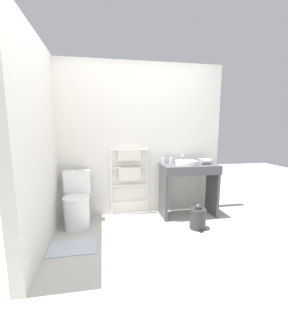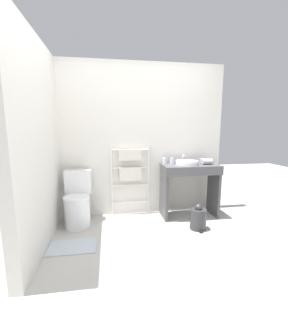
{
  "view_description": "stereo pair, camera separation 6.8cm",
  "coord_description": "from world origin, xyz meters",
  "px_view_note": "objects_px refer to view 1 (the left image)",
  "views": [
    {
      "loc": [
        -0.57,
        -2.13,
        1.38
      ],
      "look_at": [
        -0.03,
        0.81,
        0.86
      ],
      "focal_mm": 24.0,
      "sensor_mm": 36.0,
      "label": 1
    },
    {
      "loc": [
        -0.5,
        -2.14,
        1.38
      ],
      "look_at": [
        -0.03,
        0.81,
        0.86
      ],
      "focal_mm": 24.0,
      "sensor_mm": 36.0,
      "label": 2
    }
  ],
  "objects_px": {
    "toilet": "(77,203)",
    "hair_dryer": "(206,161)",
    "towel_radiator": "(130,170)",
    "cup_near_wall": "(164,161)",
    "sink_basin": "(186,162)",
    "trash_bin": "(198,218)",
    "cup_near_edge": "(171,161)"
  },
  "relations": [
    {
      "from": "toilet",
      "to": "sink_basin",
      "type": "bearing_deg",
      "value": 2.72
    },
    {
      "from": "trash_bin",
      "to": "towel_radiator",
      "type": "bearing_deg",
      "value": 141.47
    },
    {
      "from": "sink_basin",
      "to": "hair_dryer",
      "type": "height_order",
      "value": "hair_dryer"
    },
    {
      "from": "cup_near_edge",
      "to": "hair_dryer",
      "type": "bearing_deg",
      "value": -14.84
    },
    {
      "from": "towel_radiator",
      "to": "sink_basin",
      "type": "distance_m",
      "value": 0.89
    },
    {
      "from": "towel_radiator",
      "to": "cup_near_wall",
      "type": "relative_size",
      "value": 12.11
    },
    {
      "from": "cup_near_edge",
      "to": "sink_basin",
      "type": "bearing_deg",
      "value": -34.84
    },
    {
      "from": "towel_radiator",
      "to": "trash_bin",
      "type": "distance_m",
      "value": 1.26
    },
    {
      "from": "sink_basin",
      "to": "hair_dryer",
      "type": "xyz_separation_m",
      "value": [
        0.33,
        -0.0,
        0.01
      ]
    },
    {
      "from": "toilet",
      "to": "cup_near_edge",
      "type": "distance_m",
      "value": 1.57
    },
    {
      "from": "towel_radiator",
      "to": "cup_near_edge",
      "type": "xyz_separation_m",
      "value": [
        0.66,
        -0.07,
        0.14
      ]
    },
    {
      "from": "toilet",
      "to": "cup_near_edge",
      "type": "xyz_separation_m",
      "value": [
        1.45,
        0.22,
        0.55
      ]
    },
    {
      "from": "toilet",
      "to": "cup_near_wall",
      "type": "relative_size",
      "value": 8.69
    },
    {
      "from": "cup_near_wall",
      "to": "trash_bin",
      "type": "distance_m",
      "value": 1.03
    },
    {
      "from": "toilet",
      "to": "hair_dryer",
      "type": "bearing_deg",
      "value": 2.25
    },
    {
      "from": "sink_basin",
      "to": "cup_near_wall",
      "type": "distance_m",
      "value": 0.36
    },
    {
      "from": "toilet",
      "to": "towel_radiator",
      "type": "height_order",
      "value": "towel_radiator"
    },
    {
      "from": "towel_radiator",
      "to": "cup_near_wall",
      "type": "distance_m",
      "value": 0.56
    },
    {
      "from": "hair_dryer",
      "to": "trash_bin",
      "type": "relative_size",
      "value": 0.58
    },
    {
      "from": "hair_dryer",
      "to": "cup_near_wall",
      "type": "bearing_deg",
      "value": 164.12
    },
    {
      "from": "hair_dryer",
      "to": "trash_bin",
      "type": "distance_m",
      "value": 0.92
    },
    {
      "from": "cup_near_wall",
      "to": "sink_basin",
      "type": "bearing_deg",
      "value": -30.2
    },
    {
      "from": "sink_basin",
      "to": "cup_near_wall",
      "type": "xyz_separation_m",
      "value": [
        -0.31,
        0.18,
        0.01
      ]
    },
    {
      "from": "toilet",
      "to": "sink_basin",
      "type": "relative_size",
      "value": 2.28
    },
    {
      "from": "towel_radiator",
      "to": "trash_bin",
      "type": "relative_size",
      "value": 3.07
    },
    {
      "from": "towel_radiator",
      "to": "cup_near_wall",
      "type": "height_order",
      "value": "towel_radiator"
    },
    {
      "from": "sink_basin",
      "to": "hair_dryer",
      "type": "distance_m",
      "value": 0.33
    },
    {
      "from": "toilet",
      "to": "trash_bin",
      "type": "xyz_separation_m",
      "value": [
        1.66,
        -0.4,
        -0.18
      ]
    },
    {
      "from": "towel_radiator",
      "to": "trash_bin",
      "type": "bearing_deg",
      "value": -38.53
    },
    {
      "from": "sink_basin",
      "to": "trash_bin",
      "type": "xyz_separation_m",
      "value": [
        0.01,
        -0.48,
        -0.71
      ]
    },
    {
      "from": "toilet",
      "to": "cup_near_edge",
      "type": "bearing_deg",
      "value": 8.52
    },
    {
      "from": "cup_near_wall",
      "to": "cup_near_edge",
      "type": "height_order",
      "value": "cup_near_edge"
    }
  ]
}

